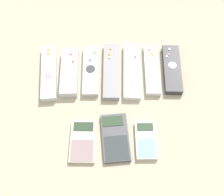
% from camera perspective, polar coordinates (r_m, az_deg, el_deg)
% --- Properties ---
extents(ground_plane, '(3.00, 3.00, 0.00)m').
position_cam_1_polar(ground_plane, '(0.98, 0.05, -2.08)').
color(ground_plane, '#B2A88E').
extents(remote_0, '(0.06, 0.21, 0.02)m').
position_cam_1_polar(remote_0, '(1.06, -11.46, 4.58)').
color(remote_0, silver).
rests_on(remote_0, ground_plane).
extents(remote_1, '(0.06, 0.18, 0.03)m').
position_cam_1_polar(remote_1, '(1.05, -7.78, 4.73)').
color(remote_1, silver).
rests_on(remote_1, ground_plane).
extents(remote_2, '(0.05, 0.19, 0.02)m').
position_cam_1_polar(remote_2, '(1.05, -3.93, 4.97)').
color(remote_2, '#B7B7BC').
rests_on(remote_2, ground_plane).
extents(remote_3, '(0.06, 0.22, 0.02)m').
position_cam_1_polar(remote_3, '(1.05, -0.19, 4.96)').
color(remote_3, gray).
rests_on(remote_3, ground_plane).
extents(remote_4, '(0.06, 0.22, 0.02)m').
position_cam_1_polar(remote_4, '(1.05, 3.64, 4.95)').
color(remote_4, white).
rests_on(remote_4, ground_plane).
extents(remote_5, '(0.05, 0.20, 0.02)m').
position_cam_1_polar(remote_5, '(1.06, 7.28, 5.19)').
color(remote_5, silver).
rests_on(remote_5, ground_plane).
extents(remote_6, '(0.06, 0.19, 0.02)m').
position_cam_1_polar(remote_6, '(1.07, 10.91, 5.21)').
color(remote_6, '#333338').
rests_on(remote_6, ground_plane).
extents(calculator_0, '(0.08, 0.14, 0.01)m').
position_cam_1_polar(calculator_0, '(0.94, -5.35, -7.88)').
color(calculator_0, beige).
rests_on(calculator_0, ground_plane).
extents(calculator_1, '(0.09, 0.16, 0.01)m').
position_cam_1_polar(calculator_1, '(0.94, 0.62, -7.24)').
color(calculator_1, '#4C4C51').
rests_on(calculator_1, ground_plane).
extents(calculator_2, '(0.06, 0.12, 0.01)m').
position_cam_1_polar(calculator_2, '(0.94, 6.20, -7.70)').
color(calculator_2, silver).
rests_on(calculator_2, ground_plane).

